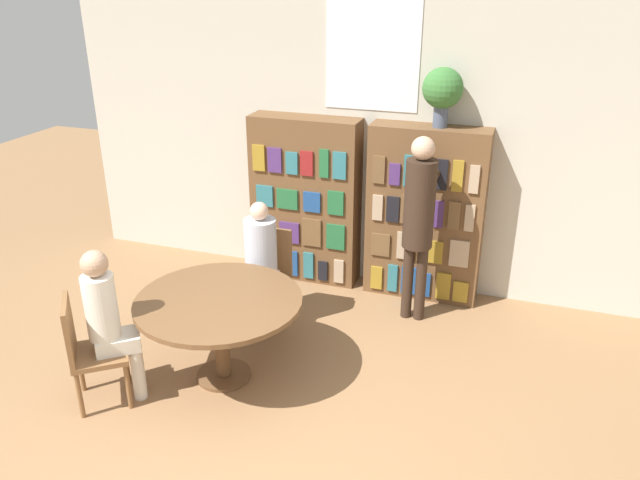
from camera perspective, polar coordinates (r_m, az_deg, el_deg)
wall_back at (r=6.23m, az=4.63°, el=9.19°), size 6.40×0.07×3.00m
bookshelf_left at (r=6.42m, az=-1.35°, el=3.64°), size 1.12×0.34×1.72m
bookshelf_right at (r=6.13m, az=9.56°, el=2.31°), size 1.12×0.34×1.72m
flower_vase at (r=5.81m, az=11.15°, el=13.31°), size 0.37×0.37×0.53m
reading_table at (r=4.92m, az=-9.19°, el=-6.43°), size 1.30×1.30×0.72m
chair_near_camera at (r=4.97m, az=-20.50°, el=-9.14°), size 0.56×0.56×0.88m
chair_left_side at (r=5.77m, az=-4.81°, el=-2.87°), size 0.41×0.41×0.88m
seated_reader_left at (r=5.53m, az=-5.57°, el=-1.75°), size 0.29×0.39×1.21m
seated_reader_right at (r=4.85m, az=-18.70°, el=-6.76°), size 0.40×0.38×1.24m
librarian_standing at (r=5.59m, az=9.05°, el=2.50°), size 0.27×0.54×1.75m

